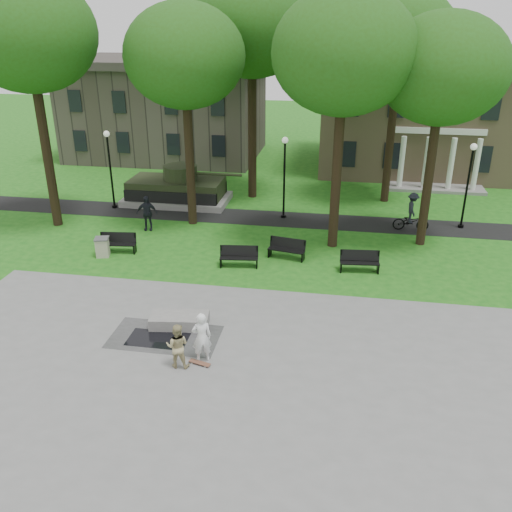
{
  "coord_description": "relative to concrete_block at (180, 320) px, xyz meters",
  "views": [
    {
      "loc": [
        3.9,
        -17.57,
        10.86
      ],
      "look_at": [
        0.36,
        3.41,
        1.4
      ],
      "focal_mm": 38.0,
      "sensor_mm": 36.0,
      "label": 1
    }
  ],
  "objects": [
    {
      "name": "trash_bin",
      "position": [
        -5.66,
        5.74,
        0.24
      ],
      "size": [
        0.81,
        0.81,
        0.96
      ],
      "rotation": [
        0.0,
        0.0,
        0.26
      ],
      "color": "#BEB69D",
      "rests_on": "ground"
    },
    {
      "name": "park_bench_3",
      "position": [
        6.79,
        6.1,
        0.28
      ],
      "size": [
        1.83,
        0.68,
        1.0
      ],
      "rotation": [
        0.0,
        0.0,
        0.09
      ],
      "color": "black",
      "rests_on": "ground"
    },
    {
      "name": "lamp_left",
      "position": [
        -8.06,
        12.78,
        2.55
      ],
      "size": [
        0.36,
        0.36,
        4.73
      ],
      "color": "black",
      "rests_on": "ground"
    },
    {
      "name": "building_right",
      "position": [
        11.94,
        26.48,
        4.1
      ],
      "size": [
        17.0,
        12.0,
        8.6
      ],
      "color": "#9E8460",
      "rests_on": "ground"
    },
    {
      "name": "footpath",
      "position": [
        1.94,
        12.48,
        -0.24
      ],
      "size": [
        44.0,
        2.6,
        0.01
      ],
      "primitive_type": "cube",
      "color": "black",
      "rests_on": "ground"
    },
    {
      "name": "tree_5",
      "position": [
        8.44,
        16.98,
        9.42
      ],
      "size": [
        6.4,
        6.4,
        12.44
      ],
      "color": "black",
      "rests_on": "ground"
    },
    {
      "name": "park_bench_2",
      "position": [
        3.28,
        7.02,
        0.28
      ],
      "size": [
        1.85,
        0.86,
        1.0
      ],
      "rotation": [
        0.0,
        0.0,
        -0.19
      ],
      "color": "black",
      "rests_on": "ground"
    },
    {
      "name": "tank_monument",
      "position": [
        -4.52,
        14.48,
        0.61
      ],
      "size": [
        7.45,
        3.4,
        2.4
      ],
      "color": "gray",
      "rests_on": "ground"
    },
    {
      "name": "skateboarder",
      "position": [
        1.45,
        -2.06,
        0.7
      ],
      "size": [
        0.79,
        0.67,
        1.85
      ],
      "primitive_type": "imported",
      "rotation": [
        0.0,
        0.0,
        3.55
      ],
      "color": "white",
      "rests_on": "plaza"
    },
    {
      "name": "skateboard",
      "position": [
        1.4,
        -2.31,
        -0.19
      ],
      "size": [
        0.81,
        0.4,
        0.07
      ],
      "primitive_type": "cube",
      "rotation": [
        0.0,
        0.0,
        -0.27
      ],
      "color": "brown",
      "rests_on": "plaza"
    },
    {
      "name": "building_left",
      "position": [
        -9.06,
        26.98,
        3.35
      ],
      "size": [
        15.0,
        10.0,
        7.2
      ],
      "primitive_type": "cube",
      "color": "#4C443D",
      "rests_on": "ground"
    },
    {
      "name": "cyclist",
      "position": [
        9.59,
        11.89,
        0.63
      ],
      "size": [
        1.95,
        1.11,
        2.14
      ],
      "rotation": [
        0.0,
        0.0,
        1.59
      ],
      "color": "black",
      "rests_on": "ground"
    },
    {
      "name": "lamp_right",
      "position": [
        12.44,
        12.78,
        2.55
      ],
      "size": [
        0.36,
        0.36,
        4.73
      ],
      "color": "black",
      "rests_on": "ground"
    },
    {
      "name": "park_bench_1",
      "position": [
        1.19,
        5.71,
        0.28
      ],
      "size": [
        1.84,
        0.73,
        1.0
      ],
      "rotation": [
        0.0,
        0.0,
        0.12
      ],
      "color": "black",
      "rests_on": "ground"
    },
    {
      "name": "ground",
      "position": [
        1.94,
        0.48,
        -0.24
      ],
      "size": [
        120.0,
        120.0,
        0.0
      ],
      "primitive_type": "plane",
      "color": "#195C15",
      "rests_on": "ground"
    },
    {
      "name": "concrete_block",
      "position": [
        0.0,
        0.0,
        0.0
      ],
      "size": [
        2.31,
        1.27,
        0.45
      ],
      "primitive_type": "cube",
      "rotation": [
        0.0,
        0.0,
        0.13
      ],
      "color": "gray",
      "rests_on": "plaza"
    },
    {
      "name": "plaza",
      "position": [
        1.94,
        -4.52,
        -0.23
      ],
      "size": [
        22.0,
        16.0,
        0.02
      ],
      "primitive_type": "cube",
      "color": "gray",
      "rests_on": "ground"
    },
    {
      "name": "lamp_mid",
      "position": [
        2.44,
        12.78,
        2.55
      ],
      "size": [
        0.36,
        0.36,
        4.73
      ],
      "color": "black",
      "rests_on": "ground"
    },
    {
      "name": "friend_watching",
      "position": [
        0.72,
        -2.51,
        0.57
      ],
      "size": [
        0.82,
        0.66,
        1.6
      ],
      "primitive_type": "imported",
      "rotation": [
        0.0,
        0.0,
        3.22
      ],
      "color": "tan",
      "rests_on": "plaza"
    },
    {
      "name": "tree_1",
      "position": [
        -2.56,
        10.98,
        8.71
      ],
      "size": [
        6.2,
        6.2,
        11.63
      ],
      "color": "black",
      "rests_on": "ground"
    },
    {
      "name": "tree_2",
      "position": [
        5.44,
        8.98,
        9.07
      ],
      "size": [
        6.6,
        6.6,
        12.16
      ],
      "color": "black",
      "rests_on": "ground"
    },
    {
      "name": "tree_4",
      "position": [
        -0.06,
        16.48,
        10.15
      ],
      "size": [
        7.2,
        7.2,
        13.5
      ],
      "color": "black",
      "rests_on": "ground"
    },
    {
      "name": "pedestrian_walker",
      "position": [
        -4.72,
        9.55,
        0.73
      ],
      "size": [
        1.21,
        0.65,
        1.95
      ],
      "primitive_type": "imported",
      "rotation": [
        0.0,
        0.0,
        0.16
      ],
      "color": "black",
      "rests_on": "ground"
    },
    {
      "name": "puddle",
      "position": [
        -0.51,
        -1.05,
        -0.22
      ],
      "size": [
        2.2,
        1.2,
        0.0
      ],
      "primitive_type": "cube",
      "color": "black",
      "rests_on": "plaza"
    },
    {
      "name": "tree_3",
      "position": [
        9.94,
        9.98,
        8.35
      ],
      "size": [
        6.0,
        6.0,
        11.19
      ],
      "color": "black",
      "rests_on": "ground"
    },
    {
      "name": "park_bench_0",
      "position": [
        -5.1,
        6.36,
        0.28
      ],
      "size": [
        1.84,
        0.72,
        1.0
      ],
      "rotation": [
        0.0,
        0.0,
        0.11
      ],
      "color": "black",
      "rests_on": "ground"
    },
    {
      "name": "tree_0",
      "position": [
        -10.06,
        9.48,
        9.78
      ],
      "size": [
        6.8,
        6.8,
        12.97
      ],
      "color": "black",
      "rests_on": "ground"
    }
  ]
}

